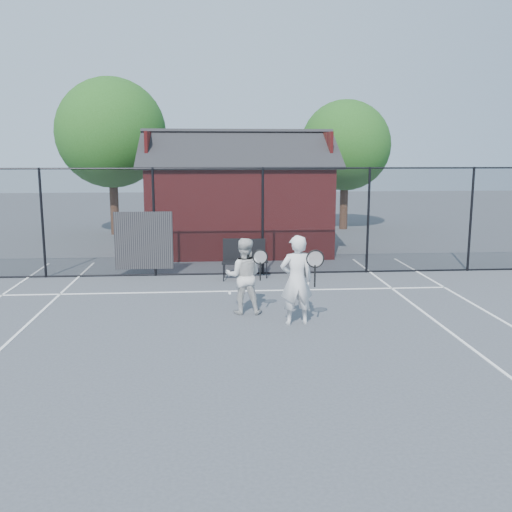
{
  "coord_description": "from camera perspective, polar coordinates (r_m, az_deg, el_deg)",
  "views": [
    {
      "loc": [
        -0.39,
        -10.76,
        3.37
      ],
      "look_at": [
        0.57,
        1.8,
        1.1
      ],
      "focal_mm": 40.0,
      "sensor_mm": 36.0,
      "label": 1
    }
  ],
  "objects": [
    {
      "name": "player_front",
      "position": [
        11.3,
        4.08,
        -2.41
      ],
      "size": [
        0.82,
        0.62,
        1.8
      ],
      "color": "silver",
      "rests_on": "ground"
    },
    {
      "name": "fence",
      "position": [
        15.87,
        -4.03,
        3.24
      ],
      "size": [
        22.04,
        3.0,
        3.0
      ],
      "color": "black",
      "rests_on": "ground"
    },
    {
      "name": "chair_right",
      "position": [
        15.36,
        -2.43,
        -0.43
      ],
      "size": [
        0.56,
        0.58,
        1.07
      ],
      "primitive_type": "cube",
      "rotation": [
        0.0,
        0.0,
        -0.1
      ],
      "color": "black",
      "rests_on": "ground"
    },
    {
      "name": "tree_right",
      "position": [
        25.93,
        8.93,
        10.85
      ],
      "size": [
        3.97,
        3.97,
        5.7
      ],
      "color": "#371F16",
      "rests_on": "ground"
    },
    {
      "name": "court_lines",
      "position": [
        10.02,
        -1.92,
        -9.4
      ],
      "size": [
        11.02,
        18.0,
        0.01
      ],
      "color": "white",
      "rests_on": "ground"
    },
    {
      "name": "chair_left",
      "position": [
        15.67,
        0.19,
        -0.3
      ],
      "size": [
        0.54,
        0.56,
        1.02
      ],
      "primitive_type": "cube",
      "rotation": [
        0.0,
        0.0,
        0.1
      ],
      "color": "black",
      "rests_on": "ground"
    },
    {
      "name": "ground",
      "position": [
        11.28,
        -2.21,
        -7.18
      ],
      "size": [
        80.0,
        80.0,
        0.0
      ],
      "primitive_type": "plane",
      "color": "#43484D",
      "rests_on": "ground"
    },
    {
      "name": "waste_bin",
      "position": [
        15.84,
        4.41,
        -0.89
      ],
      "size": [
        0.52,
        0.52,
        0.65
      ],
      "primitive_type": "cylinder",
      "rotation": [
        0.0,
        0.0,
        -0.17
      ],
      "color": "#252525",
      "rests_on": "ground"
    },
    {
      "name": "tree_left",
      "position": [
        24.62,
        -14.28,
        11.82
      ],
      "size": [
        4.48,
        4.48,
        6.44
      ],
      "color": "#371F16",
      "rests_on": "ground"
    },
    {
      "name": "player_back",
      "position": [
        12.08,
        -1.23,
        -2.0
      ],
      "size": [
        0.9,
        0.68,
        1.62
      ],
      "color": "silver",
      "rests_on": "ground"
    },
    {
      "name": "clubhouse",
      "position": [
        19.85,
        -1.79,
        5.12
      ],
      "size": [
        6.5,
        4.36,
        4.19
      ],
      "color": "maroon",
      "rests_on": "ground"
    }
  ]
}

